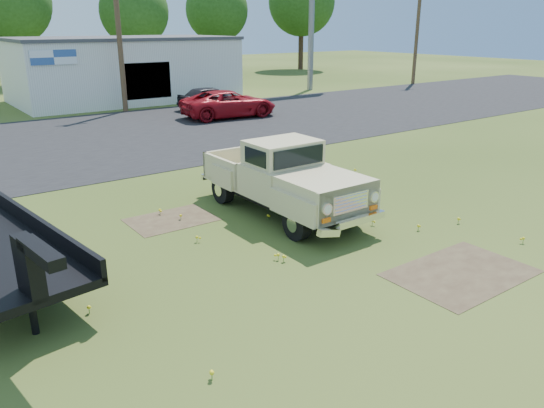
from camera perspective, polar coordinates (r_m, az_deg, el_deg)
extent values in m
plane|color=#2E4014|center=(12.63, 4.51, -4.33)|extent=(140.00, 140.00, 0.00)
cube|color=black|center=(25.45, -18.08, 6.66)|extent=(90.00, 14.00, 0.02)
cube|color=#443224|center=(11.88, 19.68, -7.02)|extent=(3.00, 2.00, 0.01)
cube|color=#443224|center=(14.38, -10.78, -1.69)|extent=(2.20, 1.60, 0.01)
cube|color=white|center=(38.39, -15.66, 13.72)|extent=(14.00, 8.00, 4.00)
cube|color=#3F3F44|center=(38.29, -15.94, 16.77)|extent=(14.20, 8.20, 0.20)
cube|color=black|center=(34.78, -13.19, 12.79)|extent=(3.00, 0.10, 2.20)
cube|color=white|center=(32.80, -22.44, 14.38)|extent=(2.50, 0.08, 0.80)
cylinder|color=slate|center=(42.87, 4.22, 17.48)|extent=(0.44, 0.44, 8.00)
cylinder|color=#4B3123|center=(32.90, -16.15, 17.32)|extent=(0.30, 0.30, 9.00)
cylinder|color=#4B3123|center=(48.61, 15.36, 17.64)|extent=(0.30, 0.30, 9.00)
cylinder|color=#39251A|center=(50.30, -25.76, 13.52)|extent=(0.56, 0.56, 3.78)
sphere|color=#1D4112|center=(50.23, -26.56, 18.88)|extent=(6.72, 6.72, 6.72)
cylinder|color=#39251A|center=(51.75, -14.21, 14.66)|extent=(0.56, 0.56, 3.42)
sphere|color=#1D4112|center=(51.66, -14.61, 19.41)|extent=(6.08, 6.08, 6.08)
cylinder|color=#39251A|center=(58.44, -5.79, 15.62)|extent=(0.56, 0.56, 3.60)
sphere|color=#1D4112|center=(58.37, -5.95, 20.05)|extent=(6.40, 6.40, 6.40)
cylinder|color=#39251A|center=(62.91, 3.11, 16.15)|extent=(0.56, 0.56, 4.14)
sphere|color=#1D4112|center=(62.88, 3.20, 20.89)|extent=(7.36, 7.36, 7.36)
imported|color=maroon|center=(30.00, -4.64, 10.67)|extent=(5.52, 2.95, 1.48)
imported|color=black|center=(33.18, -6.68, 11.29)|extent=(4.12, 1.85, 1.37)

